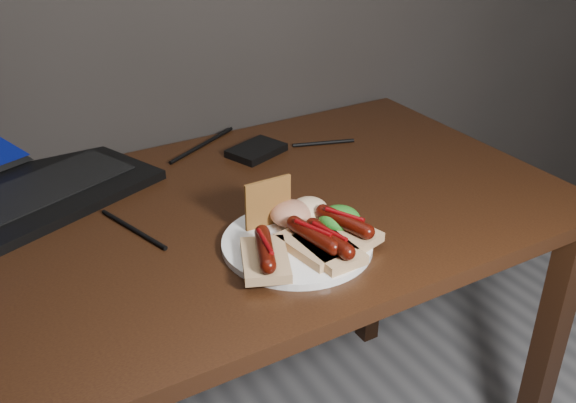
# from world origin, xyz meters

# --- Properties ---
(desk) EXTENTS (1.40, 0.70, 0.75)m
(desk) POSITION_xyz_m (0.00, 1.38, 0.66)
(desk) COLOR black
(desk) RESTS_ON ground
(laptop) EXTENTS (0.49, 0.46, 0.25)m
(laptop) POSITION_xyz_m (-0.23, 1.67, 0.80)
(laptop) COLOR black
(laptop) RESTS_ON desk
(hard_drive) EXTENTS (0.14, 0.12, 0.02)m
(hard_drive) POSITION_xyz_m (0.23, 1.58, 0.76)
(hard_drive) COLOR black
(hard_drive) RESTS_ON desk
(desk_cables) EXTENTS (0.99, 0.42, 0.01)m
(desk_cables) POSITION_xyz_m (-0.04, 1.54, 0.75)
(desk_cables) COLOR black
(desk_cables) RESTS_ON desk
(plate) EXTENTS (0.30, 0.30, 0.01)m
(plate) POSITION_xyz_m (0.12, 1.22, 0.76)
(plate) COLOR white
(plate) RESTS_ON desk
(bread_sausage_left) EXTENTS (0.11, 0.13, 0.04)m
(bread_sausage_left) POSITION_xyz_m (0.04, 1.19, 0.78)
(bread_sausage_left) COLOR #D7B67E
(bread_sausage_left) RESTS_ON plate
(bread_sausage_center) EXTENTS (0.09, 0.12, 0.04)m
(bread_sausage_center) POSITION_xyz_m (0.12, 1.18, 0.78)
(bread_sausage_center) COLOR #D7B67E
(bread_sausage_center) RESTS_ON plate
(bread_sausage_right) EXTENTS (0.10, 0.13, 0.04)m
(bread_sausage_right) POSITION_xyz_m (0.19, 1.19, 0.78)
(bread_sausage_right) COLOR #D7B67E
(bread_sausage_right) RESTS_ON plate
(bread_sausage_extra) EXTENTS (0.07, 0.12, 0.04)m
(bread_sausage_extra) POSITION_xyz_m (0.14, 1.16, 0.78)
(bread_sausage_extra) COLOR #D7B67E
(bread_sausage_extra) RESTS_ON plate
(crispbread) EXTENTS (0.08, 0.01, 0.08)m
(crispbread) POSITION_xyz_m (0.10, 1.29, 0.80)
(crispbread) COLOR #A3652C
(crispbread) RESTS_ON plate
(salad_greens) EXTENTS (0.07, 0.07, 0.04)m
(salad_greens) POSITION_xyz_m (0.20, 1.22, 0.78)
(salad_greens) COLOR #115917
(salad_greens) RESTS_ON plate
(salsa_mound) EXTENTS (0.07, 0.07, 0.04)m
(salsa_mound) POSITION_xyz_m (0.14, 1.27, 0.78)
(salsa_mound) COLOR maroon
(salsa_mound) RESTS_ON plate
(coleslaw_mound) EXTENTS (0.06, 0.06, 0.04)m
(coleslaw_mound) POSITION_xyz_m (0.17, 1.28, 0.78)
(coleslaw_mound) COLOR #EFE4CE
(coleslaw_mound) RESTS_ON plate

